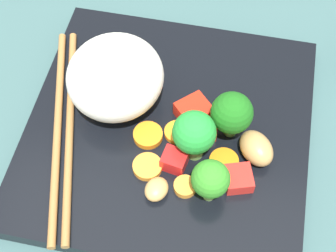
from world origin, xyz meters
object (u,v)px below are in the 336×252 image
(broccoli_floret_2, at_px, (232,112))
(rice_mound, at_px, (115,77))
(carrot_slice_4, at_px, (148,135))
(chopstick_pair, at_px, (64,128))
(square_plate, at_px, (168,131))

(broccoli_floret_2, bearing_deg, rice_mound, 168.01)
(carrot_slice_4, distance_m, chopstick_pair, 0.08)
(rice_mound, distance_m, chopstick_pair, 0.07)
(broccoli_floret_2, relative_size, carrot_slice_4, 1.99)
(square_plate, height_order, chopstick_pair, chopstick_pair)
(chopstick_pair, bearing_deg, carrot_slice_4, 80.39)
(broccoli_floret_2, height_order, carrot_slice_4, broccoli_floret_2)
(rice_mound, xyz_separation_m, carrot_slice_4, (0.04, -0.04, -0.03))
(chopstick_pair, bearing_deg, broccoli_floret_2, 85.12)
(square_plate, xyz_separation_m, broccoli_floret_2, (0.06, 0.00, 0.04))
(square_plate, xyz_separation_m, rice_mound, (-0.06, 0.03, 0.04))
(rice_mound, distance_m, broccoli_floret_2, 0.12)
(square_plate, distance_m, rice_mound, 0.08)
(square_plate, bearing_deg, rice_mound, 154.89)
(rice_mound, bearing_deg, square_plate, -25.11)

